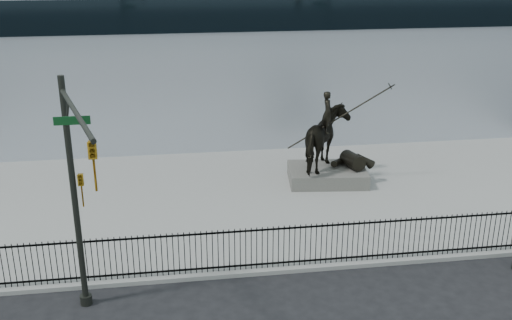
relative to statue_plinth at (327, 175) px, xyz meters
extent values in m
plane|color=black|center=(-2.59, -8.29, -0.47)|extent=(120.00, 120.00, 0.00)
cube|color=gray|center=(-2.59, -1.29, -0.39)|extent=(30.00, 12.00, 0.15)
cube|color=silver|center=(-2.59, 11.71, 4.03)|extent=(44.00, 14.00, 9.00)
cube|color=black|center=(-2.59, -7.04, -0.17)|extent=(22.00, 0.05, 0.05)
cube|color=black|center=(-2.59, -7.04, 1.08)|extent=(22.00, 0.05, 0.05)
cube|color=black|center=(-2.59, -7.04, 0.43)|extent=(22.00, 0.03, 1.50)
cube|color=#54514D|center=(0.00, 0.00, 0.00)|extent=(3.63, 2.70, 0.64)
imported|color=black|center=(0.00, 0.00, 1.67)|extent=(2.58, 2.92, 2.70)
imported|color=black|center=(-0.11, 0.01, 2.90)|extent=(0.51, 0.71, 1.83)
cylinder|color=black|center=(0.37, -0.04, 2.63)|extent=(4.32, 0.55, 2.75)
cylinder|color=black|center=(-9.59, -8.09, -0.32)|extent=(0.36, 0.36, 0.30)
cylinder|color=black|center=(-9.59, -8.09, 3.03)|extent=(0.18, 0.18, 7.00)
cylinder|color=black|center=(-8.99, -10.21, 6.13)|extent=(1.47, 4.84, 0.12)
imported|color=#BD8315|center=(-8.39, -12.34, 5.50)|extent=(0.18, 0.22, 1.10)
imported|color=#BD8315|center=(-9.37, -8.09, 3.23)|extent=(0.16, 0.20, 1.00)
cube|color=#0C3F19|center=(-9.23, -9.29, 5.63)|extent=(0.90, 0.03, 0.22)
camera|label=1|loc=(-6.78, -24.13, 9.85)|focal=42.00mm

